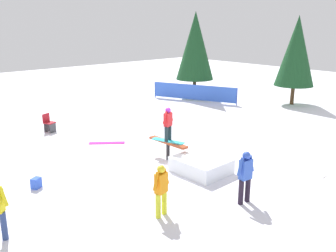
# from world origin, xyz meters

# --- Properties ---
(ground_plane) EXTENTS (60.00, 60.00, 0.00)m
(ground_plane) POSITION_xyz_m (0.00, 0.00, 0.00)
(ground_plane) COLOR white
(rail_feature) EXTENTS (1.87, 0.32, 0.74)m
(rail_feature) POSITION_xyz_m (0.00, 0.00, 0.61)
(rail_feature) COLOR black
(rail_feature) RESTS_ON ground
(snow_kicker_ramp) EXTENTS (1.83, 1.53, 0.52)m
(snow_kicker_ramp) POSITION_xyz_m (-1.69, -0.03, 0.26)
(snow_kicker_ramp) COLOR white
(snow_kicker_ramp) RESTS_ON ground
(main_rider_on_rail) EXTENTS (1.34, 0.67, 1.31)m
(main_rider_on_rail) POSITION_xyz_m (0.00, 0.00, 1.38)
(main_rider_on_rail) COLOR #2FC1CE
(main_rider_on_rail) RESTS_ON rail_feature
(bystander_blue) EXTENTS (0.26, 0.69, 1.57)m
(bystander_blue) POSITION_xyz_m (-4.09, 0.70, 0.88)
(bystander_blue) COLOR black
(bystander_blue) RESTS_ON ground
(bystander_orange) EXTENTS (0.27, 0.66, 1.47)m
(bystander_orange) POSITION_xyz_m (-3.06, 2.99, 0.82)
(bystander_orange) COLOR #CCD22B
(bystander_orange) RESTS_ON ground
(loose_snowboard_magenta) EXTENTS (1.18, 1.38, 0.02)m
(loose_snowboard_magenta) POSITION_xyz_m (3.26, 0.64, 0.01)
(loose_snowboard_magenta) COLOR #D222A5
(loose_snowboard_magenta) RESTS_ON ground
(loose_snowboard_white) EXTENTS (1.47, 0.30, 0.02)m
(loose_snowboard_white) POSITION_xyz_m (-4.08, -2.83, 0.01)
(loose_snowboard_white) COLOR white
(loose_snowboard_white) RESTS_ON ground
(folding_chair) EXTENTS (0.57, 0.57, 0.88)m
(folding_chair) POSITION_xyz_m (6.58, 1.72, 0.41)
(folding_chair) COLOR #3F3F44
(folding_chair) RESTS_ON ground
(backpack_on_snow) EXTENTS (0.34, 0.37, 0.34)m
(backpack_on_snow) POSITION_xyz_m (0.91, 4.79, 0.17)
(backpack_on_snow) COLOR blue
(backpack_on_snow) RESTS_ON ground
(safety_fence) EXTENTS (5.40, 2.26, 1.10)m
(safety_fence) POSITION_xyz_m (6.93, -8.53, 0.60)
(safety_fence) COLOR blue
(safety_fence) RESTS_ON ground
(pine_tree_near) EXTENTS (2.41, 2.41, 5.47)m
(pine_tree_near) POSITION_xyz_m (2.10, -12.50, 3.33)
(pine_tree_near) COLOR #4C331E
(pine_tree_near) RESTS_ON ground
(pine_tree_far) EXTENTS (2.53, 2.53, 5.76)m
(pine_tree_far) POSITION_xyz_m (7.85, -9.52, 3.51)
(pine_tree_far) COLOR #4C331E
(pine_tree_far) RESTS_ON ground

